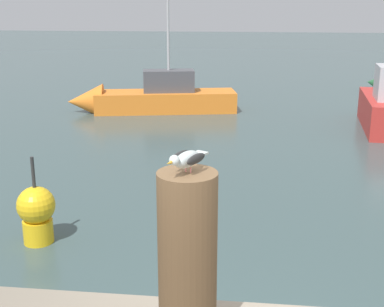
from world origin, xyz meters
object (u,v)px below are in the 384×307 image
boat_red (381,106)px  boat_orange (147,98)px  seagull (187,159)px  channel_buoy (37,212)px  mooring_post (187,257)px

boat_red → boat_orange: boat_orange is taller
seagull → channel_buoy: seagull is taller
boat_orange → seagull: bearing=-77.4°
boat_orange → channel_buoy: boat_orange is taller
boat_red → boat_orange: 7.18m
boat_red → channel_buoy: (-6.74, -8.37, -0.12)m
boat_red → channel_buoy: size_ratio=3.09×
mooring_post → seagull: size_ratio=3.09×
boat_red → channel_buoy: bearing=-128.8°
mooring_post → boat_orange: boat_orange is taller
channel_buoy → boat_orange: bearing=91.8°
boat_orange → boat_red: bearing=-10.6°
mooring_post → channel_buoy: bearing=125.5°
seagull → boat_orange: 14.02m
mooring_post → boat_red: (4.02, 12.19, -1.28)m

